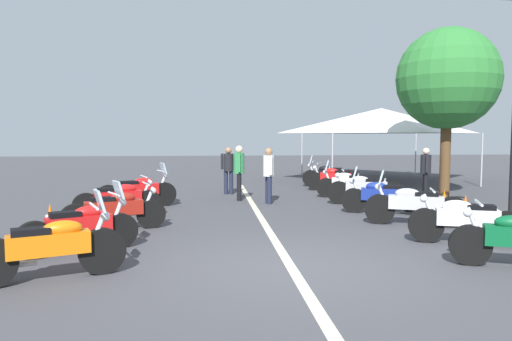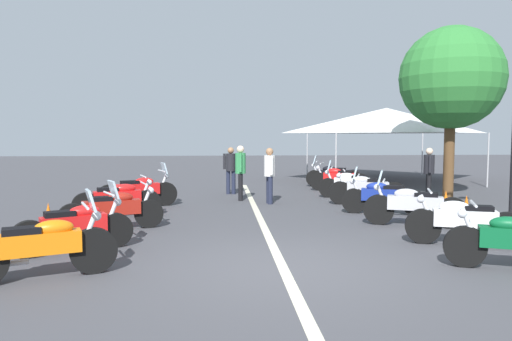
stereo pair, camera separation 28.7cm
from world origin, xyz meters
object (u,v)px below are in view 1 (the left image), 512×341
Objects in this scene: motorcycle_right_row_7 at (329,175)px; bystander_3 at (239,168)px; bystander_0 at (269,171)px; motorcycle_right_row_4 at (365,188)px; motorcycle_right_row_6 at (335,178)px; motorcycle_left_row_1 at (81,226)px; bystander_4 at (229,167)px; traffic_cone_2 at (465,208)px; bystander_1 at (426,169)px; motorcycle_left_row_4 at (138,191)px; motorcycle_right_row_2 at (414,204)px; traffic_cone_0 at (444,202)px; motorcycle_right_row_1 at (466,220)px; roadside_tree_0 at (447,79)px; motorcycle_right_row_5 at (349,183)px; event_tent at (381,121)px; motorcycle_left_row_2 at (115,210)px; motorcycle_right_row_3 at (382,195)px; traffic_cone_1 at (50,219)px; motorcycle_left_row_3 at (119,199)px; motorcycle_left_row_0 at (51,246)px.

motorcycle_right_row_7 is 1.25× the size of bystander_3.
motorcycle_right_row_4 is at bearing -18.78° from bystander_0.
bystander_0 reaches higher than motorcycle_right_row_6.
bystander_4 is at bearing 42.40° from motorcycle_left_row_1.
bystander_1 is at bearing -11.78° from traffic_cone_2.
traffic_cone_2 is at bearing -41.86° from motorcycle_left_row_4.
motorcycle_right_row_2 is 3.40× the size of traffic_cone_0.
motorcycle_left_row_4 is 8.15m from motorcycle_right_row_7.
bystander_1 is at bearing -89.68° from motorcycle_right_row_1.
roadside_tree_0 is (1.02, -2.93, 3.27)m from motorcycle_right_row_4.
bystander_3 is (1.18, 3.58, 0.52)m from motorcycle_right_row_4.
motorcycle_left_row_1 reaches higher than traffic_cone_2.
motorcycle_right_row_5 is 0.31× the size of event_tent.
bystander_1 is at bearing -4.25° from bystander_0.
motorcycle_right_row_2 is at bearing 145.77° from roadside_tree_0.
motorcycle_right_row_3 is (1.59, -6.35, 0.02)m from motorcycle_left_row_2.
motorcycle_left_row_2 reaches higher than traffic_cone_2.
motorcycle_right_row_7 is 0.32× the size of event_tent.
motorcycle_right_row_3 is 1.02× the size of motorcycle_right_row_6.
traffic_cone_1 and traffic_cone_2 have the same top height.
motorcycle_left_row_3 is 6.90m from motorcycle_right_row_2.
traffic_cone_2 is at bearing 116.69° from motorcycle_right_row_7.
motorcycle_left_row_0 is 8.35m from bystander_3.
motorcycle_right_row_3 is 3.52m from bystander_1.
motorcycle_right_row_2 is 1.30× the size of bystander_1.
motorcycle_right_row_7 reaches higher than motorcycle_right_row_5.
motorcycle_right_row_2 reaches higher than motorcycle_right_row_5.
motorcycle_right_row_6 is at bearing -68.05° from motorcycle_right_row_2.
motorcycle_left_row_4 is at bearing 77.33° from traffic_cone_0.
traffic_cone_2 is at bearing 170.82° from event_tent.
motorcycle_left_row_2 is 8.03m from traffic_cone_0.
motorcycle_left_row_3 is 0.97× the size of motorcycle_left_row_4.
motorcycle_right_row_3 reaches higher than motorcycle_right_row_6.
motorcycle_left_row_3 is 0.96× the size of motorcycle_right_row_7.
motorcycle_right_row_4 is 2.50m from bystander_1.
motorcycle_right_row_3 reaches higher than motorcycle_left_row_3.
motorcycle_right_row_6 is 1.19× the size of bystander_3.
motorcycle_right_row_1 is 7.32m from bystander_3.
bystander_0 is (2.01, -3.91, 0.50)m from motorcycle_left_row_3.
motorcycle_right_row_4 is 1.34× the size of bystander_0.
bystander_4 reaches higher than motorcycle_right_row_2.
motorcycle_right_row_3 is 1.62m from motorcycle_right_row_4.
roadside_tree_0 is at bearing -149.22° from motorcycle_right_row_4.
motorcycle_right_row_5 is 4.45m from roadside_tree_0.
event_tent is at bearing 38.57° from bystander_0.
motorcycle_right_row_4 is (0.03, -6.45, -0.01)m from motorcycle_left_row_4.
motorcycle_right_row_1 is at bearing 88.50° from bystander_1.
motorcycle_left_row_1 is at bearing 48.67° from motorcycle_right_row_4.
traffic_cone_2 is at bearing 129.69° from motorcycle_right_row_4.
motorcycle_left_row_4 is at bearing 126.88° from event_tent.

